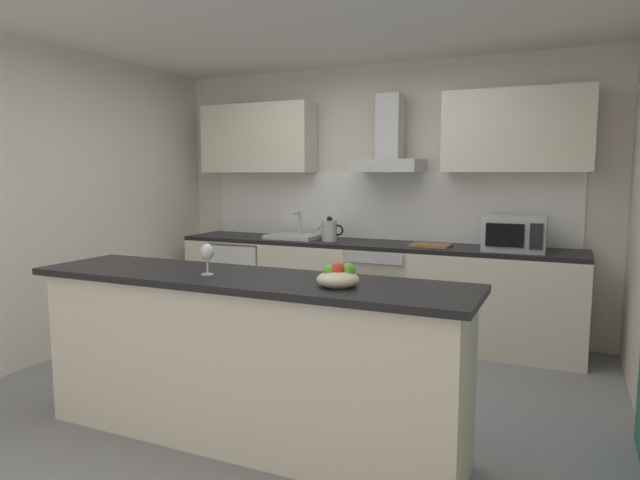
{
  "coord_description": "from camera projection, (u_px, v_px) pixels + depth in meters",
  "views": [
    {
      "loc": [
        1.73,
        -3.32,
        1.55
      ],
      "look_at": [
        0.02,
        0.46,
        1.05
      ],
      "focal_mm": 31.14,
      "sensor_mm": 36.0,
      "label": 1
    }
  ],
  "objects": [
    {
      "name": "backsplash_tile",
      "position": [
        379.0,
        206.0,
        5.49
      ],
      "size": [
        3.7,
        0.02,
        0.66
      ],
      "primitive_type": "cube",
      "color": "white"
    },
    {
      "name": "range_hood",
      "position": [
        389.0,
        148.0,
        5.17
      ],
      "size": [
        0.62,
        0.45,
        0.72
      ],
      "color": "#B7BABC"
    },
    {
      "name": "counter_island",
      "position": [
        245.0,
        358.0,
        3.18
      ],
      "size": [
        2.61,
        0.64,
        0.98
      ],
      "color": "beige",
      "rests_on": "ground"
    },
    {
      "name": "ground",
      "position": [
        290.0,
        396.0,
        3.9
      ],
      "size": [
        5.35,
        4.87,
        0.02
      ],
      "primitive_type": "cube",
      "color": "gray"
    },
    {
      "name": "oven",
      "position": [
        383.0,
        290.0,
        5.21
      ],
      "size": [
        0.6,
        0.62,
        0.8
      ],
      "color": "slate",
      "rests_on": "ground"
    },
    {
      "name": "ceiling",
      "position": [
        288.0,
        8.0,
        3.59
      ],
      "size": [
        5.35,
        4.87,
        0.02
      ],
      "primitive_type": "cube",
      "color": "white"
    },
    {
      "name": "chopping_board",
      "position": [
        431.0,
        245.0,
        4.95
      ],
      "size": [
        0.36,
        0.25,
        0.02
      ],
      "primitive_type": "cube",
      "rotation": [
        0.0,
        0.0,
        -0.08
      ],
      "color": "#9E7247",
      "rests_on": "counter_back"
    },
    {
      "name": "fruit_bowl",
      "position": [
        338.0,
        278.0,
        2.83
      ],
      "size": [
        0.22,
        0.22,
        0.13
      ],
      "color": "beige",
      "rests_on": "counter_island"
    },
    {
      "name": "microwave",
      "position": [
        515.0,
        233.0,
        4.65
      ],
      "size": [
        0.5,
        0.38,
        0.3
      ],
      "color": "#B7BABC",
      "rests_on": "counter_back"
    },
    {
      "name": "wall_left",
      "position": [
        53.0,
        203.0,
        4.66
      ],
      "size": [
        0.12,
        4.87,
        2.6
      ],
      "primitive_type": "cube",
      "color": "silver",
      "rests_on": "ground"
    },
    {
      "name": "upper_cabinets",
      "position": [
        375.0,
        135.0,
        5.27
      ],
      "size": [
        3.78,
        0.32,
        0.7
      ],
      "color": "beige"
    },
    {
      "name": "wine_glass",
      "position": [
        207.0,
        253.0,
        3.14
      ],
      "size": [
        0.08,
        0.08,
        0.18
      ],
      "color": "silver",
      "rests_on": "counter_island"
    },
    {
      "name": "wall_back",
      "position": [
        381.0,
        198.0,
        5.55
      ],
      "size": [
        5.35,
        0.12,
        2.6
      ],
      "primitive_type": "cube",
      "color": "silver",
      "rests_on": "ground"
    },
    {
      "name": "counter_back",
      "position": [
        368.0,
        289.0,
        5.31
      ],
      "size": [
        3.83,
        0.6,
        0.9
      ],
      "color": "beige",
      "rests_on": "ground"
    },
    {
      "name": "refrigerator",
      "position": [
        247.0,
        281.0,
        5.83
      ],
      "size": [
        0.58,
        0.6,
        0.85
      ],
      "color": "white",
      "rests_on": "ground"
    },
    {
      "name": "kettle",
      "position": [
        330.0,
        230.0,
        5.34
      ],
      "size": [
        0.29,
        0.15,
        0.24
      ],
      "color": "#B7BABC",
      "rests_on": "counter_back"
    },
    {
      "name": "sink",
      "position": [
        294.0,
        236.0,
        5.55
      ],
      "size": [
        0.5,
        0.4,
        0.26
      ],
      "color": "silver",
      "rests_on": "counter_back"
    }
  ]
}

